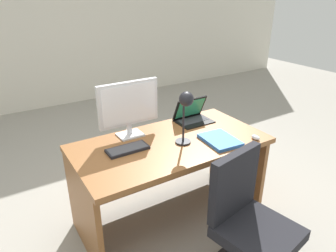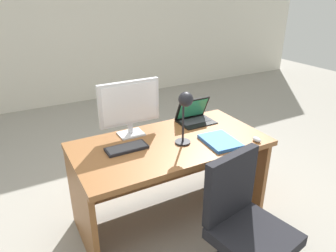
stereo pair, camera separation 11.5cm
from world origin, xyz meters
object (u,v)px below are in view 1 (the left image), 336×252
Objects in this scene: monitor at (129,105)px; book at (220,140)px; mouse at (256,137)px; office_chair at (249,233)px; keyboard at (128,149)px; desk_lamp at (186,106)px; laptop at (192,114)px; desk at (168,161)px.

monitor reaches higher than book.
office_chair is at bearing -136.05° from mouse.
mouse reaches higher than book.
desk_lamp is at bearing -18.08° from keyboard.
mouse is 0.09× the size of office_chair.
monitor reaches higher than laptop.
monitor is 1.61× the size of laptop.
monitor is at bearing 144.00° from mouse.
desk_lamp is (0.07, -0.13, 0.51)m from desk.
monitor is 0.47m from desk_lamp.
desk is 18.79× the size of mouse.
office_chair is (-0.20, -0.57, -0.39)m from book.
monitor is (-0.22, 0.23, 0.46)m from desk.
desk is 1.70× the size of office_chair.
mouse is at bearing -21.45° from keyboard.
laptop is 0.95× the size of book.
monitor is 6.23× the size of mouse.
keyboard is 1.02m from office_chair.
monitor is 1.60× the size of keyboard.
mouse is (0.21, -0.58, -0.05)m from laptop.
office_chair reaches higher than keyboard.
office_chair is at bearing -85.46° from desk_lamp.
keyboard is 0.74× the size of desk_lamp.
monitor is 0.56× the size of office_chair.
office_chair is (-0.47, -0.45, -0.39)m from mouse.
laptop is at bearing 16.19° from keyboard.
monitor is at bearing 179.20° from laptop.
book is (0.33, -0.25, 0.22)m from desk.
desk_lamp is at bearing -131.94° from laptop.
laptop is at bearing 75.84° from office_chair.
desk is at bearing -45.93° from monitor.
mouse is 0.25× the size of book.
laptop reaches higher than book.
book is 0.72m from office_chair.
desk is at bearing -0.83° from keyboard.
office_chair is at bearing -109.50° from book.
keyboard is 1.01m from mouse.
laptop is 0.35× the size of office_chair.
keyboard is at bearing 179.17° from desk.
office_chair is at bearing -71.57° from monitor.
book is at bearing 70.50° from office_chair.
desk is 4.87× the size of laptop.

